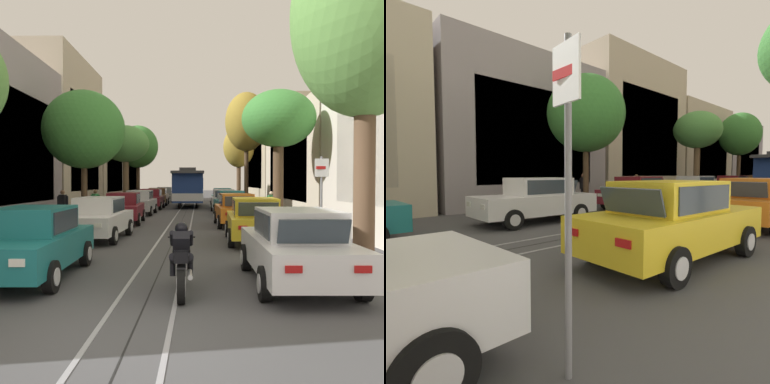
# 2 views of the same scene
# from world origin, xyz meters

# --- Properties ---
(ground_plane) EXTENTS (160.00, 160.00, 0.00)m
(ground_plane) POSITION_xyz_m (0.00, 20.05, 0.00)
(ground_plane) COLOR #424244
(trolley_track_rails) EXTENTS (1.14, 58.14, 0.01)m
(trolley_track_rails) POSITION_xyz_m (0.00, 23.07, 0.00)
(trolley_track_rails) COLOR gray
(trolley_track_rails) RESTS_ON ground
(building_facade_left) EXTENTS (5.81, 49.84, 10.38)m
(building_facade_left) POSITION_xyz_m (-9.18, 23.68, 4.28)
(building_facade_left) COLOR #BCAD93
(building_facade_left) RESTS_ON ground
(parked_car_white_second_left) EXTENTS (2.10, 4.41, 1.58)m
(parked_car_white_second_left) POSITION_xyz_m (-2.80, 10.00, 0.80)
(parked_car_white_second_left) COLOR silver
(parked_car_white_second_left) RESTS_ON ground
(parked_car_maroon_mid_left) EXTENTS (2.14, 4.42, 1.58)m
(parked_car_maroon_mid_left) POSITION_xyz_m (-2.96, 16.16, 0.80)
(parked_car_maroon_mid_left) COLOR maroon
(parked_car_maroon_mid_left) RESTS_ON ground
(parked_car_silver_fourth_left) EXTENTS (2.04, 4.38, 1.58)m
(parked_car_silver_fourth_left) POSITION_xyz_m (-2.96, 22.10, 0.80)
(parked_car_silver_fourth_left) COLOR #B7B7BC
(parked_car_silver_fourth_left) RESTS_ON ground
(parked_car_maroon_fifth_left) EXTENTS (2.01, 4.36, 1.58)m
(parked_car_maroon_fifth_left) POSITION_xyz_m (-2.89, 27.88, 0.80)
(parked_car_maroon_fifth_left) COLOR maroon
(parked_car_maroon_fifth_left) RESTS_ON ground
(parked_car_brown_sixth_left) EXTENTS (2.03, 4.38, 1.58)m
(parked_car_brown_sixth_left) POSITION_xyz_m (-2.90, 33.45, 0.80)
(parked_car_brown_sixth_left) COLOR brown
(parked_car_brown_sixth_left) RESTS_ON ground
(parked_car_yellow_second_right) EXTENTS (2.09, 4.40, 1.58)m
(parked_car_yellow_second_right) POSITION_xyz_m (2.91, 9.34, 0.80)
(parked_car_yellow_second_right) COLOR gold
(parked_car_yellow_second_right) RESTS_ON ground
(parked_car_orange_mid_right) EXTENTS (2.08, 4.40, 1.58)m
(parked_car_orange_mid_right) POSITION_xyz_m (2.73, 14.86, 0.80)
(parked_car_orange_mid_right) COLOR orange
(parked_car_orange_mid_right) RESTS_ON ground
(street_tree_kerb_left_second) EXTENTS (3.82, 3.67, 6.40)m
(street_tree_kerb_left_second) POSITION_xyz_m (-4.42, 14.00, 4.57)
(street_tree_kerb_left_second) COLOR #4C3826
(street_tree_kerb_left_second) RESTS_ON ground
(street_tree_kerb_left_mid) EXTENTS (3.46, 3.27, 6.27)m
(street_tree_kerb_left_mid) POSITION_xyz_m (-4.44, 25.33, 4.86)
(street_tree_kerb_left_mid) COLOR brown
(street_tree_kerb_left_mid) RESTS_ON ground
(street_tree_kerb_left_fourth) EXTENTS (3.86, 3.14, 7.51)m
(street_tree_kerb_left_fourth) POSITION_xyz_m (-4.90, 34.79, 5.46)
(street_tree_kerb_left_fourth) COLOR #4C3826
(street_tree_kerb_left_fourth) RESTS_ON ground
(pedestrian_on_left_pavement) EXTENTS (0.55, 0.42, 1.68)m
(pedestrian_on_left_pavement) POSITION_xyz_m (-5.14, 18.98, 0.95)
(pedestrian_on_left_pavement) COLOR black
(pedestrian_on_left_pavement) RESTS_ON ground
(pedestrian_on_right_pavement) EXTENTS (0.55, 0.32, 1.74)m
(pedestrian_on_right_pavement) POSITION_xyz_m (-5.81, 15.13, 0.99)
(pedestrian_on_right_pavement) COLOR black
(pedestrian_on_right_pavement) RESTS_ON ground
(street_sign_post) EXTENTS (0.36, 0.08, 2.83)m
(street_sign_post) POSITION_xyz_m (4.19, 5.52, 1.75)
(street_sign_post) COLOR slate
(street_sign_post) RESTS_ON ground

